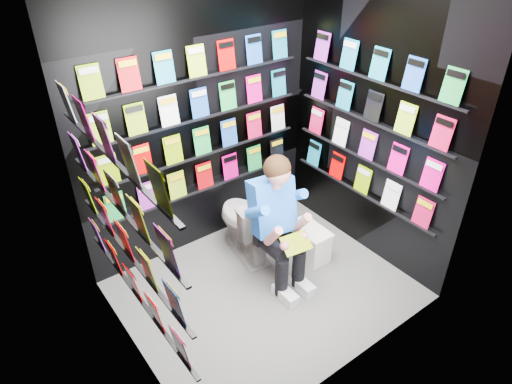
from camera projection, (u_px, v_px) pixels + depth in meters
floor at (265, 290)px, 4.15m from camera, size 2.40×2.40×0.00m
wall_back at (199, 122)px, 4.13m from camera, size 2.40×0.04×2.60m
wall_front at (367, 228)px, 2.78m from camera, size 2.40×0.04×2.60m
wall_left at (115, 220)px, 2.85m from camera, size 0.04×2.00×2.60m
wall_right at (373, 126)px, 4.06m from camera, size 0.04×2.00×2.60m
comics_back at (201, 122)px, 4.11m from camera, size 2.10×0.06×1.37m
comics_left at (120, 217)px, 2.86m from camera, size 0.06×1.70×1.37m
comics_right at (371, 126)px, 4.04m from camera, size 0.06×1.70×1.37m
toilet at (246, 222)px, 4.41m from camera, size 0.53×0.80×0.73m
longbox at (309, 243)px, 4.48m from camera, size 0.23×0.41×0.30m
longbox_lid at (310, 230)px, 4.39m from camera, size 0.25×0.43×0.03m
reader at (271, 206)px, 3.94m from camera, size 0.62×0.82×1.38m
held_comic at (296, 243)px, 3.80m from camera, size 0.27×0.19×0.11m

